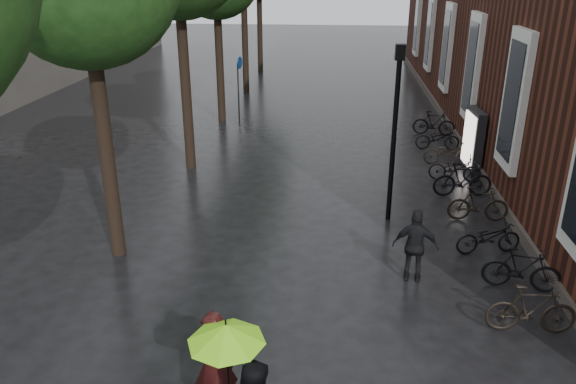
# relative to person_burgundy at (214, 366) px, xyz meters

# --- Properties ---
(person_burgundy) EXTENTS (0.78, 0.64, 1.83)m
(person_burgundy) POSITION_rel_person_burgundy_xyz_m (0.00, 0.00, 0.00)
(person_burgundy) COLOR black
(person_burgundy) RESTS_ON ground
(lime_umbrella) EXTENTS (1.05, 1.05, 1.55)m
(lime_umbrella) POSITION_rel_person_burgundy_xyz_m (0.31, -0.49, 0.94)
(lime_umbrella) COLOR black
(lime_umbrella) RESTS_ON ground
(pedestrian_walking) EXTENTS (1.00, 0.55, 1.62)m
(pedestrian_walking) POSITION_rel_person_burgundy_xyz_m (3.37, 4.21, -0.11)
(pedestrian_walking) COLOR black
(pedestrian_walking) RESTS_ON ground
(parked_bicycles) EXTENTS (1.92, 13.45, 1.03)m
(parked_bicycles) POSITION_rel_person_burgundy_xyz_m (5.35, 8.96, -0.46)
(parked_bicycles) COLOR black
(parked_bicycles) RESTS_ON ground
(ad_lightbox) EXTENTS (0.31, 1.35, 2.04)m
(ad_lightbox) POSITION_rel_person_burgundy_xyz_m (6.01, 11.26, 0.11)
(ad_lightbox) COLOR black
(ad_lightbox) RESTS_ON ground
(lamp_post) EXTENTS (0.23, 0.23, 4.53)m
(lamp_post) POSITION_rel_person_burgundy_xyz_m (3.08, 7.27, 1.83)
(lamp_post) COLOR black
(lamp_post) RESTS_ON ground
(cycle_sign) EXTENTS (0.14, 0.50, 2.73)m
(cycle_sign) POSITION_rel_person_burgundy_xyz_m (-2.48, 16.75, 0.89)
(cycle_sign) COLOR #262628
(cycle_sign) RESTS_ON ground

